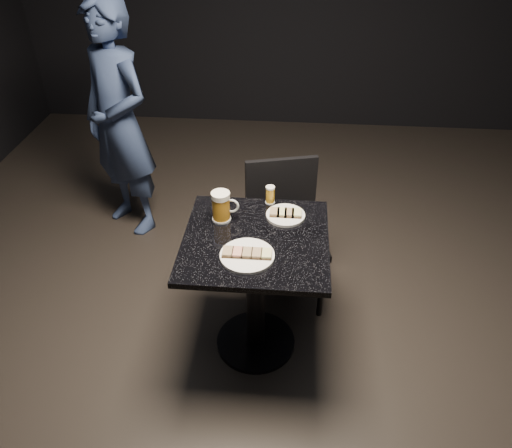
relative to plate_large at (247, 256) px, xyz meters
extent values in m
plane|color=black|center=(0.03, 0.14, -0.76)|extent=(6.00, 6.00, 0.00)
cylinder|color=white|center=(0.00, 0.00, 0.00)|extent=(0.25, 0.25, 0.01)
cylinder|color=white|center=(0.16, 0.34, 0.00)|extent=(0.20, 0.20, 0.01)
imported|color=navy|center=(-0.98, 1.25, 0.05)|extent=(0.70, 0.65, 1.61)
cylinder|color=black|center=(0.03, 0.14, -0.74)|extent=(0.44, 0.44, 0.03)
cylinder|color=black|center=(0.03, 0.14, -0.38)|extent=(0.10, 0.10, 0.69)
cube|color=black|center=(0.03, 0.14, -0.02)|extent=(0.70, 0.70, 0.03)
cylinder|color=silver|center=(-0.16, 0.28, 0.00)|extent=(0.10, 0.10, 0.01)
cylinder|color=orange|center=(-0.16, 0.28, 0.06)|extent=(0.09, 0.09, 0.12)
cylinder|color=white|center=(-0.16, 0.28, 0.14)|extent=(0.09, 0.09, 0.03)
torus|color=silver|center=(-0.11, 0.30, 0.07)|extent=(0.08, 0.01, 0.08)
cylinder|color=silver|center=(0.08, 0.46, 0.00)|extent=(0.05, 0.05, 0.01)
cylinder|color=gold|center=(0.08, 0.46, 0.04)|extent=(0.05, 0.05, 0.08)
cylinder|color=white|center=(0.08, 0.46, 0.09)|extent=(0.05, 0.05, 0.01)
cube|color=black|center=(0.17, 0.52, -0.31)|extent=(0.51, 0.51, 0.04)
cylinder|color=black|center=(0.05, 0.31, -0.54)|extent=(0.03, 0.03, 0.43)
cylinder|color=black|center=(0.39, 0.40, -0.54)|extent=(0.03, 0.03, 0.43)
cylinder|color=black|center=(-0.04, 0.65, -0.54)|extent=(0.03, 0.03, 0.43)
cylinder|color=black|center=(0.30, 0.74, -0.54)|extent=(0.03, 0.03, 0.43)
cube|color=black|center=(0.13, 0.71, -0.09)|extent=(0.41, 0.13, 0.42)
cube|color=#4C3521|center=(-0.09, 0.00, 0.01)|extent=(0.05, 0.07, 0.01)
cube|color=#8C7251|center=(-0.09, 0.00, 0.02)|extent=(0.05, 0.07, 0.01)
cube|color=#4C3521|center=(-0.04, 0.00, 0.01)|extent=(0.05, 0.07, 0.01)
cube|color=tan|center=(-0.04, 0.00, 0.02)|extent=(0.05, 0.07, 0.01)
cube|color=#4C3521|center=(0.00, 0.00, 0.01)|extent=(0.05, 0.07, 0.01)
cube|color=#8C7251|center=(0.00, 0.00, 0.02)|extent=(0.05, 0.07, 0.01)
cube|color=#4C3521|center=(0.04, 0.00, 0.01)|extent=(0.05, 0.07, 0.01)
cube|color=#8C7251|center=(0.04, 0.00, 0.02)|extent=(0.05, 0.07, 0.01)
cube|color=#4C3521|center=(0.09, 0.00, 0.01)|extent=(0.05, 0.07, 0.01)
cube|color=#D1D184|center=(0.09, 0.00, 0.02)|extent=(0.05, 0.07, 0.01)
cube|color=#4C3521|center=(0.11, 0.34, 0.01)|extent=(0.05, 0.07, 0.01)
cube|color=#8C7251|center=(0.11, 0.34, 0.02)|extent=(0.05, 0.07, 0.01)
cube|color=#4C3521|center=(0.14, 0.34, 0.01)|extent=(0.05, 0.07, 0.01)
cube|color=#D1D184|center=(0.14, 0.34, 0.02)|extent=(0.05, 0.07, 0.01)
cube|color=#4C3521|center=(0.18, 0.34, 0.01)|extent=(0.05, 0.07, 0.01)
cube|color=#8C7251|center=(0.18, 0.34, 0.02)|extent=(0.05, 0.07, 0.01)
cube|color=#4C3521|center=(0.22, 0.34, 0.01)|extent=(0.05, 0.07, 0.01)
cube|color=#D1D184|center=(0.22, 0.34, 0.02)|extent=(0.05, 0.07, 0.01)
camera|label=1|loc=(0.19, -1.75, 1.45)|focal=35.00mm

